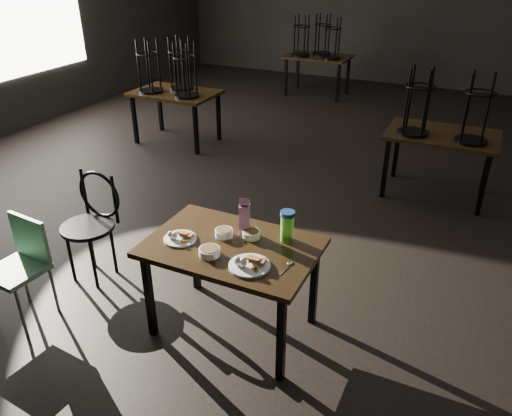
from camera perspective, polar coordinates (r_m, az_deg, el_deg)
The scene contains 14 objects.
main_table at distance 3.55m, azimuth -2.76°, elevation -5.28°, with size 1.20×0.80×0.75m.
plate_left at distance 3.60m, azimuth -8.74°, elevation -3.30°, with size 0.24×0.24×0.08m.
plate_right at distance 3.27m, azimuth -0.81°, elevation -6.39°, with size 0.28×0.28×0.09m.
bowl_near at distance 3.60m, azimuth -3.68°, elevation -2.81°, with size 0.13×0.13×0.05m.
bowl_far at distance 3.58m, azimuth -0.55°, elevation -2.98°, with size 0.13×0.13×0.05m.
bowl_big at distance 3.40m, azimuth -5.34°, elevation -4.97°, with size 0.15×0.15×0.05m.
juice_carton at distance 3.57m, azimuth -1.32°, elevation -1.07°, with size 0.09×0.09×0.29m.
water_bottle at distance 3.50m, azimuth 3.58°, elevation -2.03°, with size 0.12×0.12×0.23m.
spoon at distance 3.31m, azimuth 3.81°, elevation -6.39°, with size 0.04×0.18×0.01m.
bentwood_chair at distance 4.46m, azimuth -18.17°, elevation -1.04°, with size 0.45×0.45×0.94m.
school_chair at distance 4.19m, azimuth -25.18°, elevation -5.44°, with size 0.41×0.41×0.82m.
bg_table_left at distance 7.39m, azimuth -9.33°, elevation 13.17°, with size 1.20×0.80×1.48m.
bg_table_right at distance 5.95m, azimuth 20.52°, elevation 7.89°, with size 1.20×0.80×1.48m.
bg_table_far at distance 9.91m, azimuth 7.11°, elevation 17.05°, with size 1.20×0.80×1.48m.
Camera 1 is at (1.63, -4.83, 2.62)m, focal length 35.00 mm.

